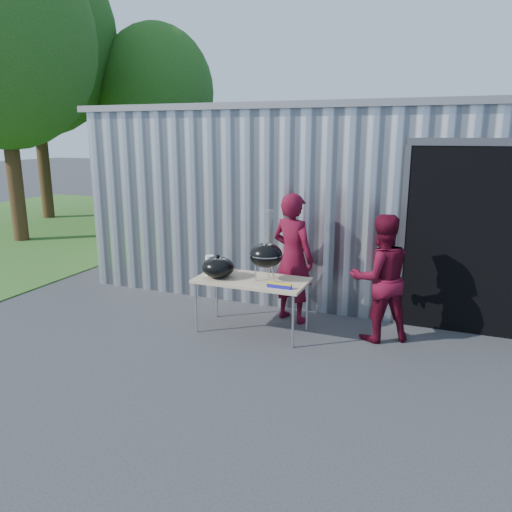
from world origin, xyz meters
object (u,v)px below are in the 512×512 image
at_px(kettle_grill, 266,249).
at_px(person_bystander, 380,278).
at_px(person_cook, 293,258).
at_px(folding_table, 252,282).

distance_m(kettle_grill, person_bystander, 1.53).
relative_size(person_cook, person_bystander, 1.11).
bearing_deg(person_cook, kettle_grill, 93.53).
relative_size(folding_table, person_bystander, 0.90).
bearing_deg(person_cook, folding_table, 79.44).
distance_m(folding_table, kettle_grill, 0.50).
bearing_deg(folding_table, person_cook, 59.53).
xyz_separation_m(folding_table, kettle_grill, (0.19, 0.03, 0.46)).
relative_size(folding_table, person_cook, 0.81).
height_order(folding_table, person_cook, person_cook).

